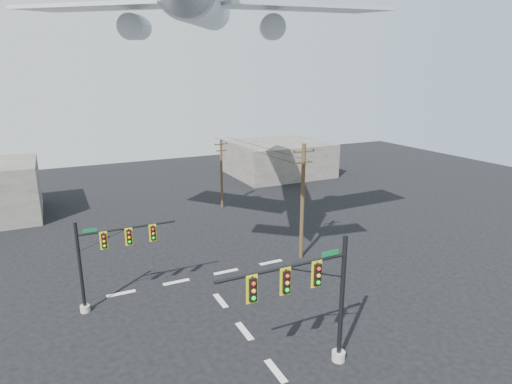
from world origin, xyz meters
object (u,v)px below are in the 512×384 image
signal_mast_far (106,258)px  utility_pole_a (302,200)px  utility_pole_b (221,173)px  airliner (203,5)px  signal_mast_near (314,300)px

signal_mast_far → utility_pole_a: size_ratio=0.67×
utility_pole_b → airliner: bearing=-124.1°
utility_pole_b → signal_mast_far: bearing=-139.6°
utility_pole_a → signal_mast_far: bearing=-174.0°
utility_pole_a → utility_pole_b: utility_pole_a is taller
signal_mast_far → utility_pole_a: (15.65, 1.26, 1.55)m
signal_mast_far → signal_mast_near: bearing=-52.6°
signal_mast_near → signal_mast_far: size_ratio=1.12×
signal_mast_far → utility_pole_b: utility_pole_b is taller
utility_pole_a → airliner: 16.54m
utility_pole_a → utility_pole_b: size_ratio=1.22×
signal_mast_far → airliner: airliner is taller
signal_mast_near → utility_pole_b: size_ratio=0.92×
signal_mast_far → airliner: 18.85m
utility_pole_a → utility_pole_b: (-0.91, 15.94, -0.90)m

